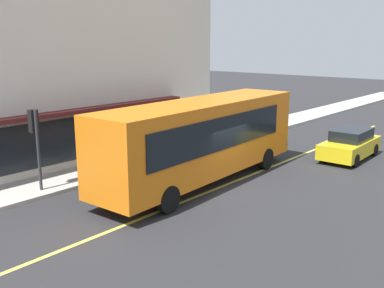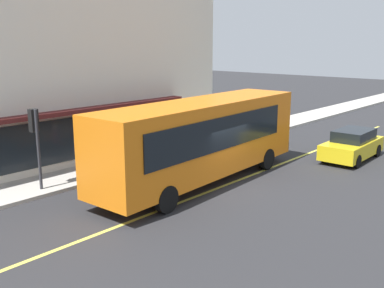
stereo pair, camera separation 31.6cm
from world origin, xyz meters
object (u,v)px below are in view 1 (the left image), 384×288
traffic_light (35,130)px  pedestrian_near_storefront (247,112)px  car_yellow (350,144)px  pedestrian_waiting (119,142)px  bus (203,137)px  pedestrian_at_corner (104,152)px

traffic_light → pedestrian_near_storefront: bearing=4.0°
car_yellow → pedestrian_waiting: size_ratio=2.77×
traffic_light → pedestrian_waiting: 5.33m
bus → pedestrian_near_storefront: bus is taller
traffic_light → pedestrian_near_storefront: size_ratio=1.82×
bus → car_yellow: 8.75m
pedestrian_at_corner → pedestrian_waiting: size_ratio=1.06×
car_yellow → pedestrian_waiting: (-8.36, 8.33, 0.34)m
traffic_light → pedestrian_waiting: (5.01, 1.07, -1.45)m
traffic_light → pedestrian_at_corner: (3.03, -0.30, -1.39)m
car_yellow → pedestrian_waiting: pedestrian_waiting is taller
pedestrian_waiting → car_yellow: bearing=-44.9°
pedestrian_waiting → traffic_light: bearing=-167.9°
pedestrian_at_corner → pedestrian_waiting: (1.98, 1.38, -0.06)m
car_yellow → pedestrian_near_storefront: (3.05, 8.40, 0.47)m
traffic_light → pedestrian_near_storefront: traffic_light is taller
bus → traffic_light: size_ratio=3.51×
bus → traffic_light: bearing=142.6°
car_yellow → pedestrian_at_corner: size_ratio=2.61×
pedestrian_waiting → pedestrian_near_storefront: 11.41m
bus → pedestrian_near_storefront: (11.10, 5.21, -0.77)m
car_yellow → pedestrian_near_storefront: bearing=70.0°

